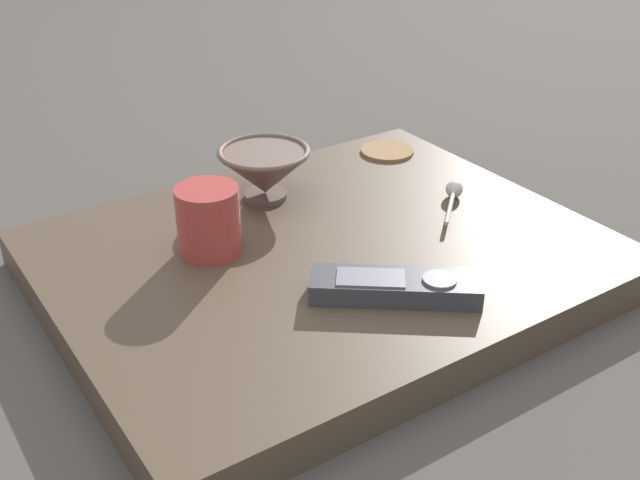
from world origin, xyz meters
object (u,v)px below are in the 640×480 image
cereal_bowl (265,171)px  coffee_mug (209,221)px  teaspoon (454,192)px  drink_coaster (387,151)px  tv_remote_near (392,288)px

cereal_bowl → coffee_mug: (0.09, -0.13, 0.00)m
teaspoon → drink_coaster: (-0.19, 0.03, -0.01)m
coffee_mug → drink_coaster: bearing=108.8°
coffee_mug → tv_remote_near: (0.21, 0.12, -0.03)m
cereal_bowl → coffee_mug: 0.16m
teaspoon → coffee_mug: bearing=-99.7°
tv_remote_near → drink_coaster: size_ratio=2.18×
coffee_mug → tv_remote_near: size_ratio=0.47×
tv_remote_near → drink_coaster: bearing=142.6°
tv_remote_near → drink_coaster: tv_remote_near is taller
coffee_mug → tv_remote_near: coffee_mug is taller
teaspoon → drink_coaster: bearing=170.8°
cereal_bowl → coffee_mug: size_ratio=1.50×
cereal_bowl → drink_coaster: size_ratio=1.54×
cereal_bowl → teaspoon: 0.27m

